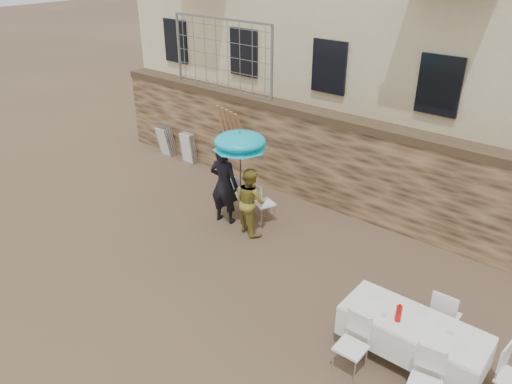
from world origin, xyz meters
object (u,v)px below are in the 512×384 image
Objects in this scene: banquet_table at (414,323)px; chair_stack_left at (169,140)px; man_suit at (224,184)px; table_chair_front_left at (351,346)px; couple_chair_left at (241,193)px; table_chair_back at (445,314)px; couple_chair_right at (264,202)px; umbrella at (240,144)px; chair_stack_right at (190,147)px; soda_bottle at (399,314)px; woman_dress at (250,201)px.

banquet_table is 2.28× the size of chair_stack_left.
table_chair_front_left is (4.44, -2.14, -0.44)m from man_suit.
couple_chair_left and table_chair_back have the same top height.
banquet_table is at bearing 151.88° from man_suit.
man_suit is at bearing 60.33° from couple_chair_right.
table_chair_back is at bearing 62.63° from table_chair_front_left.
couple_chair_right reaches higher than banquet_table.
umbrella is at bearing 162.17° from banquet_table.
man_suit is at bearing -25.46° from chair_stack_left.
couple_chair_right and table_chair_front_left have the same top height.
umbrella is 2.23× the size of chair_stack_right.
soda_bottle reaches higher than couple_chair_left.
man_suit is 1.10m from umbrella.
umbrella reaches higher than soda_bottle.
woman_dress is 1.63× the size of chair_stack_left.
soda_bottle is at bearing 175.35° from couple_chair_right.
chair_stack_left is at bearing 6.24° from couple_chair_right.
couple_chair_right is (0.30, 0.45, -1.46)m from umbrella.
umbrella reaches higher than couple_chair_right.
umbrella is 1.55m from couple_chair_right.
man_suit is 1.99× the size of chair_stack_right.
couple_chair_left is at bearing 156.62° from soda_bottle.
banquet_table is at bearing 178.92° from woman_dress.
couple_chair_right is at bearing -15.62° from table_chair_back.
man_suit is 0.70m from couple_chair_left.
soda_bottle is at bearing 149.65° from man_suit.
couple_chair_right is at bearing 56.31° from umbrella.
couple_chair_right and table_chair_back have the same top height.
umbrella is at bearing -9.63° from table_chair_back.
table_chair_back is (0.40, 0.95, -0.43)m from soda_bottle.
woman_dress is 1.56× the size of table_chair_front_left.
couple_chair_right is 4.76m from banquet_table.
umbrella reaches higher than banquet_table.
man_suit is 0.89× the size of umbrella.
table_chair_back is 9.49m from chair_stack_left.
man_suit is 0.87× the size of banquet_table.
woman_dress is (0.75, 0.00, -0.17)m from man_suit.
table_chair_back is at bearing -16.59° from chair_stack_right.
man_suit is 5.23m from banquet_table.
woman_dress is at bearing 162.02° from banquet_table.
table_chair_front_left is at bearing 166.40° from couple_chair_right.
chair_stack_left is (-4.68, 1.87, -0.29)m from woman_dress.
umbrella is 2.14× the size of couple_chair_left.
chair_stack_right is at bearing -16.64° from couple_chair_left.
table_chair_front_left is (4.04, -2.24, -1.46)m from umbrella.
woman_dress is 4.27m from table_chair_front_left.
couple_chair_left is (-0.75, 0.55, -0.27)m from woman_dress.
man_suit reaches higher than table_chair_front_left.
man_suit is at bearing 164.56° from banquet_table.
table_chair_front_left is at bearing 166.75° from woman_dress.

